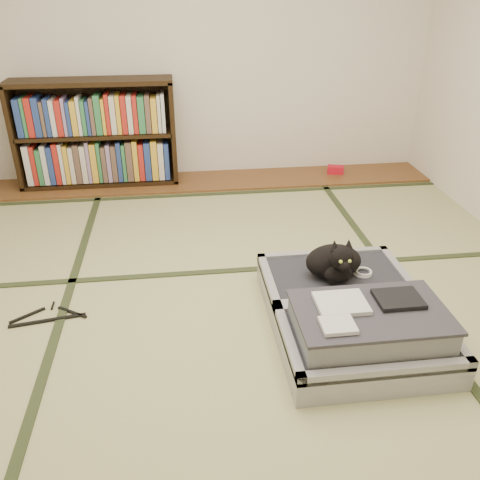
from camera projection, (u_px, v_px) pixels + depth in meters
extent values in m
plane|color=tan|center=(239.00, 307.00, 2.93)|extent=(4.50, 4.50, 0.00)
cube|color=brown|center=(212.00, 181.00, 4.68)|extent=(4.00, 0.50, 0.02)
cube|color=red|center=(335.00, 170.00, 4.82)|extent=(0.17, 0.13, 0.07)
plane|color=silver|center=(206.00, 40.00, 4.35)|extent=(4.00, 0.00, 4.00)
cube|color=#2D381E|center=(60.00, 319.00, 2.82)|extent=(0.05, 4.50, 0.01)
cube|color=#2D381E|center=(405.00, 294.00, 3.04)|extent=(0.05, 4.50, 0.01)
cube|color=#2D381E|center=(231.00, 271.00, 3.28)|extent=(4.00, 0.05, 0.01)
cube|color=#2D381E|center=(215.00, 194.00, 4.42)|extent=(4.00, 0.05, 0.01)
cube|color=black|center=(17.00, 136.00, 4.34)|extent=(0.04, 0.31, 0.88)
cube|color=black|center=(173.00, 131.00, 4.49)|extent=(0.04, 0.31, 0.88)
cube|color=black|center=(103.00, 181.00, 4.62)|extent=(1.37, 0.31, 0.04)
cube|color=black|center=(89.00, 82.00, 4.21)|extent=(1.37, 0.31, 0.04)
cube|color=black|center=(96.00, 134.00, 4.42)|extent=(1.31, 0.31, 0.03)
cube|color=black|center=(98.00, 129.00, 4.55)|extent=(1.37, 0.02, 0.88)
cube|color=gray|center=(99.00, 159.00, 4.50)|extent=(1.24, 0.22, 0.37)
cube|color=gray|center=(93.00, 113.00, 4.31)|extent=(1.24, 0.22, 0.33)
cube|color=#9D9EA2|center=(366.00, 348.00, 2.50)|extent=(0.82, 0.55, 0.14)
cube|color=#2A2A31|center=(367.00, 342.00, 2.48)|extent=(0.74, 0.46, 0.11)
cube|color=#9D9EA2|center=(388.00, 372.00, 2.24)|extent=(0.82, 0.04, 0.05)
cube|color=#9D9EA2|center=(351.00, 306.00, 2.68)|extent=(0.82, 0.04, 0.05)
cube|color=#9D9EA2|center=(289.00, 342.00, 2.42)|extent=(0.04, 0.55, 0.05)
cube|color=#9D9EA2|center=(444.00, 329.00, 2.50)|extent=(0.04, 0.55, 0.05)
cube|color=#9D9EA2|center=(334.00, 287.00, 2.98)|extent=(0.82, 0.55, 0.14)
cube|color=#2A2A31|center=(334.00, 282.00, 2.96)|extent=(0.74, 0.46, 0.11)
cube|color=#9D9EA2|center=(349.00, 301.00, 2.72)|extent=(0.82, 0.04, 0.05)
cube|color=#9D9EA2|center=(323.00, 255.00, 3.16)|extent=(0.82, 0.04, 0.05)
cube|color=#9D9EA2|center=(269.00, 281.00, 2.90)|extent=(0.04, 0.55, 0.05)
cube|color=#9D9EA2|center=(399.00, 272.00, 2.99)|extent=(0.04, 0.55, 0.05)
cylinder|color=black|center=(350.00, 303.00, 2.70)|extent=(0.74, 0.03, 0.03)
cube|color=#9C9388|center=(369.00, 326.00, 2.43)|extent=(0.70, 0.43, 0.14)
cube|color=#3B3A42|center=(371.00, 312.00, 2.39)|extent=(0.73, 0.45, 0.02)
cube|color=silver|center=(341.00, 303.00, 2.42)|extent=(0.24, 0.20, 0.02)
cube|color=black|center=(398.00, 299.00, 2.45)|extent=(0.22, 0.18, 0.02)
cube|color=silver|center=(338.00, 325.00, 2.26)|extent=(0.15, 0.13, 0.02)
cube|color=white|center=(334.00, 390.00, 2.23)|extent=(0.07, 0.01, 0.05)
cube|color=white|center=(362.00, 390.00, 2.26)|extent=(0.05, 0.01, 0.04)
cube|color=orange|center=(445.00, 380.00, 2.29)|extent=(0.05, 0.01, 0.04)
cube|color=#197F33|center=(429.00, 378.00, 2.27)|extent=(0.04, 0.01, 0.03)
ellipsoid|color=black|center=(333.00, 261.00, 2.88)|extent=(0.32, 0.21, 0.20)
ellipsoid|color=black|center=(338.00, 273.00, 2.81)|extent=(0.16, 0.11, 0.11)
ellipsoid|color=black|center=(342.00, 257.00, 2.72)|extent=(0.14, 0.13, 0.13)
sphere|color=black|center=(344.00, 266.00, 2.69)|extent=(0.06, 0.06, 0.06)
cone|color=black|center=(334.00, 245.00, 2.71)|extent=(0.05, 0.06, 0.06)
cone|color=black|center=(349.00, 244.00, 2.72)|extent=(0.05, 0.06, 0.06)
sphere|color=#A5BF33|center=(341.00, 262.00, 2.67)|extent=(0.02, 0.02, 0.02)
sphere|color=#A5BF33|center=(350.00, 261.00, 2.67)|extent=(0.02, 0.02, 0.02)
cylinder|color=black|center=(346.00, 262.00, 3.01)|extent=(0.19, 0.12, 0.04)
torus|color=white|center=(362.00, 273.00, 2.94)|extent=(0.11, 0.11, 0.02)
torus|color=white|center=(364.00, 271.00, 2.93)|extent=(0.10, 0.10, 0.01)
cube|color=black|center=(48.00, 320.00, 2.80)|extent=(0.41, 0.09, 0.01)
cube|color=black|center=(27.00, 316.00, 2.84)|extent=(0.17, 0.13, 0.01)
cube|color=black|center=(72.00, 312.00, 2.87)|extent=(0.18, 0.13, 0.01)
cylinder|color=black|center=(53.00, 306.00, 2.93)|extent=(0.01, 0.07, 0.01)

